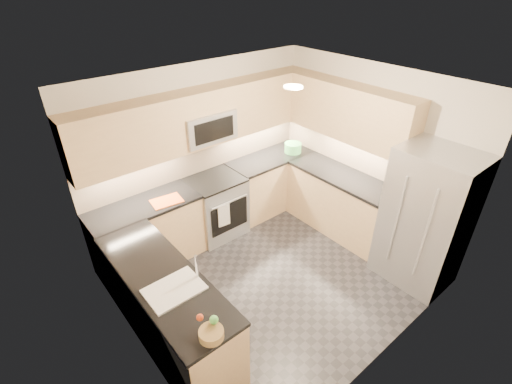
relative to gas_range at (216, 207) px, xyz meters
name	(u,v)px	position (x,y,z in m)	size (l,w,h in m)	color
floor	(273,276)	(0.00, -1.28, -0.46)	(3.60, 3.20, 0.00)	black
ceiling	(279,89)	(0.00, -1.28, 2.04)	(3.60, 3.20, 0.02)	beige
wall_back	(201,151)	(0.00, 0.32, 0.79)	(3.60, 0.02, 2.50)	beige
wall_front	(398,271)	(0.00, -2.88, 0.79)	(3.60, 0.02, 2.50)	beige
wall_left	(127,265)	(-1.80, -1.28, 0.79)	(0.02, 3.20, 2.50)	beige
wall_right	(368,154)	(1.80, -1.28, 0.79)	(0.02, 3.20, 2.50)	beige
base_cab_back_left	(148,235)	(-1.09, 0.02, -0.01)	(1.42, 0.60, 0.90)	#D3AF7F
base_cab_back_right	(270,183)	(1.09, 0.02, -0.01)	(1.42, 0.60, 0.90)	#D3AF7F
base_cab_right	(340,203)	(1.50, -1.12, -0.01)	(0.60, 1.70, 0.90)	#D3AF7F
base_cab_peninsula	(168,310)	(-1.50, -1.28, -0.01)	(0.60, 2.00, 0.90)	#D3AF7F
countertop_back_left	(143,206)	(-1.09, 0.02, 0.47)	(1.42, 0.63, 0.04)	black
countertop_back_right	(270,158)	(1.09, 0.02, 0.47)	(1.42, 0.63, 0.04)	black
countertop_right	(344,176)	(1.50, -1.12, 0.47)	(0.63, 1.70, 0.04)	black
countertop_peninsula	(162,277)	(-1.50, -1.28, 0.47)	(0.63, 2.00, 0.04)	black
upper_cab_back	(204,116)	(0.00, 0.15, 1.37)	(3.60, 0.35, 0.75)	#D3AF7F
upper_cab_right	(351,112)	(1.62, -1.00, 1.37)	(0.35, 1.95, 0.75)	#D3AF7F
backsplash_back	(201,155)	(0.00, 0.32, 0.74)	(3.60, 0.01, 0.51)	tan
backsplash_right	(343,147)	(1.80, -0.82, 0.74)	(0.01, 2.30, 0.51)	tan
gas_range	(216,207)	(0.00, 0.00, 0.00)	(0.76, 0.65, 0.91)	#A0A4A8
range_cooktop	(215,180)	(0.00, 0.00, 0.46)	(0.76, 0.65, 0.03)	black
oven_door_glass	(230,217)	(0.00, -0.33, -0.01)	(0.62, 0.02, 0.45)	black
oven_handle	(230,202)	(0.00, -0.35, 0.26)	(0.02, 0.02, 0.60)	#B2B5BA
microwave	(206,126)	(0.00, 0.12, 1.24)	(0.76, 0.40, 0.40)	#A5A8AD
microwave_door	(215,130)	(0.00, -0.08, 1.24)	(0.60, 0.01, 0.28)	black
refrigerator	(426,219)	(1.45, -2.43, 0.45)	(0.70, 0.90, 1.80)	#A2A4AA
fridge_handle_left	(425,235)	(1.08, -2.61, 0.49)	(0.02, 0.02, 1.20)	#B2B5BA
fridge_handle_right	(397,220)	(1.08, -2.25, 0.49)	(0.02, 0.02, 1.20)	#B2B5BA
sink_basin	(175,295)	(-1.50, -1.53, 0.42)	(0.52, 0.38, 0.16)	white
faucet	(197,267)	(-1.24, -1.53, 0.62)	(0.03, 0.03, 0.28)	silver
utensil_bowl	(293,148)	(1.48, -0.09, 0.56)	(0.27, 0.27, 0.16)	#4CB355
cutting_board	(167,201)	(-0.81, -0.10, 0.49)	(0.38, 0.27, 0.01)	#E95615
fruit_basket	(211,334)	(-1.52, -2.18, 0.52)	(0.21, 0.21, 0.08)	#A7844E
fruit_apple	(200,317)	(-1.53, -2.04, 0.60)	(0.06, 0.06, 0.06)	#BA3A15
fruit_pear	(214,320)	(-1.46, -2.13, 0.60)	(0.08, 0.08, 0.08)	#56B64E
dish_towel_check	(224,216)	(-0.12, -0.37, 0.10)	(0.18, 0.02, 0.34)	white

